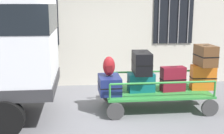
% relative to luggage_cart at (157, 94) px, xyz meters
% --- Properties ---
extents(ground_plane, '(40.00, 40.00, 0.00)m').
position_rel_luggage_cart_xyz_m(ground_plane, '(-1.17, -0.32, -0.36)').
color(ground_plane, slate).
extents(building_wall, '(12.00, 0.38, 5.00)m').
position_rel_luggage_cart_xyz_m(building_wall, '(-1.17, 2.39, 2.14)').
color(building_wall, beige).
rests_on(building_wall, ground).
extents(luggage_cart, '(2.47, 1.26, 0.43)m').
position_rel_luggage_cart_xyz_m(luggage_cart, '(0.00, 0.00, 0.00)').
color(luggage_cart, '#2D8438').
rests_on(luggage_cart, ground).
extents(cart_railing, '(2.36, 1.12, 0.37)m').
position_rel_luggage_cart_xyz_m(cart_railing, '(0.00, 0.00, 0.37)').
color(cart_railing, '#2D8438').
rests_on(cart_railing, luggage_cart).
extents(suitcase_left_bottom, '(0.51, 0.74, 0.40)m').
position_rel_luggage_cart_xyz_m(suitcase_left_bottom, '(-1.12, -0.04, 0.27)').
color(suitcase_left_bottom, navy).
rests_on(suitcase_left_bottom, luggage_cart).
extents(suitcase_midleft_bottom, '(0.63, 0.36, 0.43)m').
position_rel_luggage_cart_xyz_m(suitcase_midleft_bottom, '(-0.37, 0.02, 0.28)').
color(suitcase_midleft_bottom, '#0F5960').
rests_on(suitcase_midleft_bottom, luggage_cart).
extents(suitcase_midleft_middle, '(0.42, 0.76, 0.50)m').
position_rel_luggage_cart_xyz_m(suitcase_midleft_middle, '(-0.37, 0.01, 0.75)').
color(suitcase_midleft_middle, black).
rests_on(suitcase_midleft_middle, suitcase_midleft_bottom).
extents(suitcase_center_bottom, '(0.59, 0.32, 0.58)m').
position_rel_luggage_cart_xyz_m(suitcase_center_bottom, '(0.37, -0.00, 0.35)').
color(suitcase_center_bottom, maroon).
rests_on(suitcase_center_bottom, luggage_cart).
extents(suitcase_midright_bottom, '(0.60, 0.33, 0.59)m').
position_rel_luggage_cart_xyz_m(suitcase_midright_bottom, '(1.12, 0.03, 0.36)').
color(suitcase_midright_bottom, orange).
rests_on(suitcase_midright_bottom, luggage_cart).
extents(suitcase_midright_middle, '(0.41, 0.59, 0.48)m').
position_rel_luggage_cart_xyz_m(suitcase_midright_middle, '(1.12, -0.03, 0.90)').
color(suitcase_midright_middle, brown).
rests_on(suitcase_midright_middle, suitcase_midright_bottom).
extents(backpack, '(0.27, 0.22, 0.44)m').
position_rel_luggage_cart_xyz_m(backpack, '(-1.12, -0.01, 0.69)').
color(backpack, maroon).
rests_on(backpack, suitcase_left_bottom).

